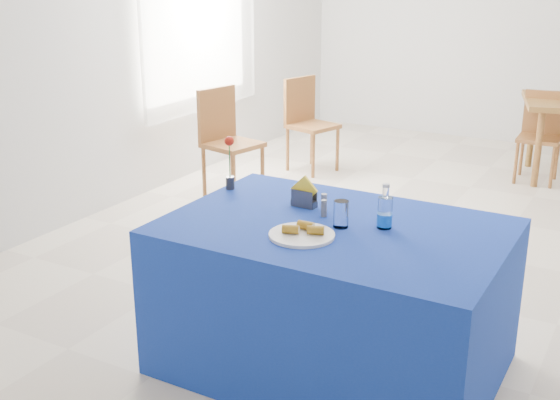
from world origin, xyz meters
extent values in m
plane|color=beige|center=(0.00, 0.00, 0.00)|extent=(7.00, 7.00, 0.00)
plane|color=silver|center=(0.00, 3.50, 1.40)|extent=(5.00, 0.00, 5.00)
plane|color=silver|center=(-2.50, 0.00, 1.40)|extent=(0.00, 7.00, 7.00)
cube|color=white|center=(-2.47, 0.80, 1.55)|extent=(0.04, 1.50, 1.60)
cube|color=white|center=(-2.40, 0.80, 1.55)|extent=(0.04, 1.75, 1.85)
cylinder|color=white|center=(0.10, -1.99, 0.77)|extent=(0.30, 0.30, 0.01)
cylinder|color=white|center=(0.21, -1.79, 0.82)|extent=(0.07, 0.07, 0.13)
cylinder|color=gray|center=(0.03, -1.61, 0.80)|extent=(0.03, 0.03, 0.08)
cylinder|color=slate|center=(0.07, -1.70, 0.80)|extent=(0.03, 0.03, 0.08)
cube|color=#102D96|center=(0.17, -1.78, 0.38)|extent=(1.60, 1.10, 0.76)
cylinder|color=silver|center=(0.39, -1.69, 0.83)|extent=(0.07, 0.07, 0.15)
cylinder|color=blue|center=(0.39, -1.69, 0.80)|extent=(0.07, 0.07, 0.06)
cylinder|color=white|center=(0.39, -1.69, 0.94)|extent=(0.03, 0.03, 0.05)
cylinder|color=silver|center=(0.39, -1.69, 0.97)|extent=(0.03, 0.03, 0.01)
cube|color=#38383D|center=(-0.08, -1.61, 0.78)|extent=(0.13, 0.06, 0.03)
cube|color=#3C3C41|center=(-0.08, -1.64, 0.81)|extent=(0.12, 0.01, 0.09)
cube|color=#35353A|center=(-0.08, -1.59, 0.81)|extent=(0.12, 0.01, 0.09)
cube|color=yellow|center=(-0.08, -1.61, 0.85)|extent=(0.15, 0.02, 0.15)
cylinder|color=#242428|center=(-0.57, -1.55, 0.80)|extent=(0.05, 0.05, 0.07)
cylinder|color=#196728|center=(-0.57, -1.55, 0.91)|extent=(0.01, 0.01, 0.22)
sphere|color=#B51A0C|center=(-0.57, -1.55, 1.03)|extent=(0.05, 0.05, 0.05)
cylinder|color=olive|center=(0.50, 1.87, 0.35)|extent=(0.06, 0.06, 0.71)
cylinder|color=#96622B|center=(0.32, 2.54, 0.35)|extent=(0.06, 0.06, 0.71)
cylinder|color=#97582B|center=(0.32, 1.87, 0.20)|extent=(0.03, 0.03, 0.40)
cylinder|color=#97582B|center=(0.64, 1.88, 0.20)|extent=(0.03, 0.03, 0.40)
cylinder|color=#97582B|center=(0.31, 2.19, 0.20)|extent=(0.03, 0.03, 0.40)
cylinder|color=#97582B|center=(0.62, 2.20, 0.20)|extent=(0.03, 0.03, 0.40)
cube|color=#97582B|center=(0.47, 2.03, 0.41)|extent=(0.38, 0.38, 0.04)
cube|color=#97582B|center=(0.46, 2.20, 0.63)|extent=(0.37, 0.05, 0.41)
cylinder|color=#97582B|center=(-1.61, 0.06, 0.22)|extent=(0.04, 0.04, 0.45)
cylinder|color=#97582B|center=(-1.54, 0.41, 0.22)|extent=(0.04, 0.04, 0.45)
cylinder|color=#97582B|center=(-1.96, 0.14, 0.22)|extent=(0.04, 0.04, 0.45)
cylinder|color=#97582B|center=(-1.89, 0.49, 0.22)|extent=(0.04, 0.04, 0.45)
cube|color=#97582B|center=(-1.75, 0.27, 0.46)|extent=(0.50, 0.50, 0.04)
cube|color=#97582B|center=(-1.94, 0.32, 0.71)|extent=(0.13, 0.42, 0.46)
cylinder|color=#97582B|center=(-1.40, 1.12, 0.22)|extent=(0.03, 0.03, 0.43)
cylinder|color=#97582B|center=(-1.30, 1.45, 0.22)|extent=(0.03, 0.03, 0.43)
cylinder|color=#97582B|center=(-1.73, 1.22, 0.22)|extent=(0.03, 0.03, 0.43)
cylinder|color=#97582B|center=(-1.63, 1.55, 0.22)|extent=(0.03, 0.03, 0.43)
cube|color=#97582B|center=(-1.51, 1.33, 0.45)|extent=(0.50, 0.50, 0.04)
cube|color=#97582B|center=(-1.69, 1.39, 0.68)|extent=(0.15, 0.40, 0.44)
cylinder|color=gold|center=(0.06, -2.01, 0.80)|extent=(0.09, 0.06, 0.04)
cylinder|color=beige|center=(0.09, -2.00, 0.80)|extent=(0.01, 0.03, 0.03)
cylinder|color=gold|center=(0.16, -1.97, 0.80)|extent=(0.09, 0.07, 0.04)
cylinder|color=beige|center=(0.20, -1.95, 0.80)|extent=(0.02, 0.03, 0.03)
cylinder|color=gold|center=(0.10, -1.94, 0.80)|extent=(0.08, 0.04, 0.04)
cylinder|color=beige|center=(0.13, -1.94, 0.80)|extent=(0.00, 0.03, 0.03)
camera|label=1|loc=(1.48, -4.63, 1.94)|focal=45.00mm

